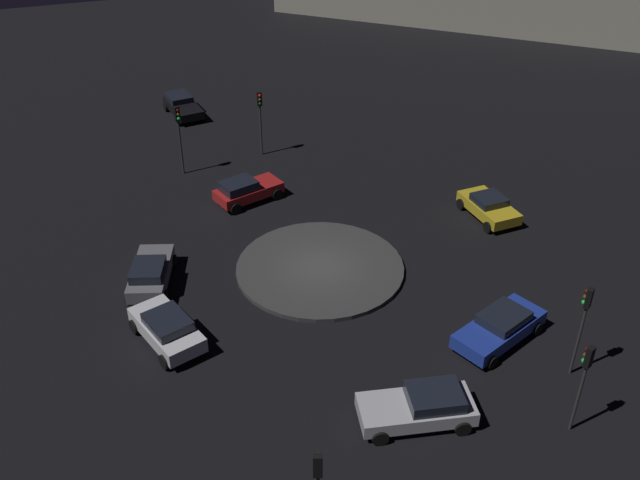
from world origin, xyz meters
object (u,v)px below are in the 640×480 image
car_blue (500,327)px  traffic_light_east (260,111)px  traffic_light_east_near (179,127)px  traffic_light_southwest (584,315)px  car_red (246,190)px  car_white (167,328)px  car_black (183,106)px  traffic_light_west (318,480)px  car_grey (150,273)px  traffic_light_west_near (584,372)px  car_silver (420,406)px  car_yellow (489,206)px

car_blue → traffic_light_east: traffic_light_east is taller
traffic_light_east_near → traffic_light_southwest: bearing=7.4°
traffic_light_east_near → car_red: bearing=10.9°
car_white → traffic_light_southwest: 17.55m
car_blue → car_black: bearing=-95.7°
car_black → traffic_light_west: traffic_light_west is taller
car_blue → car_black: (29.97, 8.35, 0.00)m
traffic_light_southwest → traffic_light_east_near: (23.52, 11.82, 0.05)m
car_blue → traffic_light_east: size_ratio=1.13×
car_red → car_blue: size_ratio=0.86×
car_grey → traffic_light_west: traffic_light_west is taller
traffic_light_east → traffic_light_west_near: bearing=13.3°
car_grey → traffic_light_west_near: traffic_light_west_near is taller
car_grey → traffic_light_west_near: bearing=-119.2°
car_black → car_silver: (-33.05, -2.87, 0.03)m
car_red → traffic_light_west_near: (-21.29, -7.10, 2.18)m
car_red → traffic_light_west: 22.78m
car_silver → car_white: bearing=-32.0°
traffic_light_east → car_white: bearing=-24.9°
traffic_light_west → traffic_light_east_near: 27.22m
traffic_light_west_near → car_yellow: bearing=-42.1°
car_grey → traffic_light_east_near: (11.26, -3.77, 2.42)m
traffic_light_west_near → car_grey: bearing=20.4°
car_silver → traffic_light_east: size_ratio=1.09×
traffic_light_southwest → traffic_light_west: size_ratio=1.09×
car_grey → traffic_light_west: (-15.95, -2.95, 2.13)m
car_grey → traffic_light_southwest: bearing=-110.0°
car_blue → traffic_light_east_near: size_ratio=1.10×
traffic_light_east → traffic_light_west_near: size_ratio=1.05×
traffic_light_west → traffic_light_southwest: bearing=-53.4°
car_white → traffic_light_west: bearing=176.7°
traffic_light_east → traffic_light_west: (-28.11, 6.24, -0.20)m
traffic_light_west → car_white: bearing=34.6°
car_red → car_blue: bearing=-81.5°
traffic_light_west_near → car_white: bearing=30.6°
car_yellow → car_grey: (0.00, 19.04, 0.07)m
car_blue → car_red: bearing=-86.5°
car_blue → traffic_light_west: bearing=9.6°
car_silver → car_black: bearing=-73.5°
traffic_light_southwest → traffic_light_west_near: 3.23m
car_black → car_grey: bearing=-22.9°
traffic_light_southwest → traffic_light_east_near: size_ratio=0.98×
car_white → traffic_light_west: (-11.44, -2.92, 2.10)m
car_yellow → traffic_light_west: (-15.94, 16.09, 2.20)m
traffic_light_southwest → car_white: bearing=29.0°
traffic_light_southwest → traffic_light_east_near: 26.33m
car_black → traffic_light_east_near: 9.80m
car_yellow → car_silver: 16.38m
car_red → car_white: bearing=-137.2°
car_black → traffic_light_east_near: (-9.32, 1.78, 2.46)m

